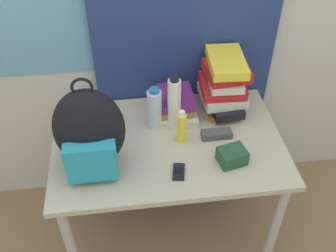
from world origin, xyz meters
The scene contains 12 objects.
wall_back centered at (0.00, 0.81, 1.25)m, with size 6.00×0.06×2.50m.
curtain_blue centered at (0.14, 0.75, 1.25)m, with size 0.95×0.04×2.50m.
desk centered at (0.00, 0.36, 0.63)m, with size 1.12×0.72×0.73m.
backpack centered at (-0.35, 0.25, 0.93)m, with size 0.31×0.23×0.47m.
book_stack_left centered at (0.07, 0.57, 0.79)m, with size 0.22×0.26×0.12m.
book_stack_center centered at (0.31, 0.58, 0.89)m, with size 0.24×0.29×0.32m.
water_bottle centered at (-0.05, 0.48, 0.84)m, with size 0.07×0.07×0.23m.
sports_bottle centered at (0.04, 0.47, 0.87)m, with size 0.06×0.06×0.30m.
sunscreen_bottle centered at (0.06, 0.36, 0.82)m, with size 0.04×0.04×0.19m.
cell_phone centered at (0.02, 0.15, 0.74)m, with size 0.07×0.10×0.02m.
sunglasses_case centered at (0.24, 0.36, 0.75)m, with size 0.15×0.06×0.04m.
camera_pouch centered at (0.27, 0.19, 0.77)m, with size 0.14×0.12×0.07m.
Camera 1 is at (-0.18, -1.01, 2.06)m, focal length 42.00 mm.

